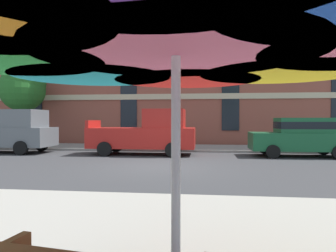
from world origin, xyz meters
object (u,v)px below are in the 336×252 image
Objects in this scene: patio_umbrella at (176,23)px; street_tree_left at (23,86)px; sedan_green at (301,136)px; pickup_gray at (7,133)px; pickup_red at (147,133)px.

street_tree_left is at bearing 124.52° from patio_umbrella.
patio_umbrella is (11.01, -16.01, -1.51)m from street_tree_left.
sedan_green is 0.83× the size of street_tree_left.
pickup_gray is 1.00× the size of pickup_red.
street_tree_left reaches higher than pickup_gray.
pickup_red reaches higher than sedan_green.
patio_umbrella is (9.86, -12.70, 1.28)m from pickup_gray.
pickup_red is 1.29× the size of patio_umbrella.
sedan_green is at bearing 70.17° from patio_umbrella.
patio_umbrella is at bearing -78.57° from pickup_red.
sedan_green is (7.15, -0.00, -0.08)m from pickup_red.
pickup_gray is 7.29m from pickup_red.
patio_umbrella reaches higher than pickup_gray.
pickup_gray is 0.96× the size of street_tree_left.
street_tree_left is (-8.44, 3.31, 2.79)m from pickup_red.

